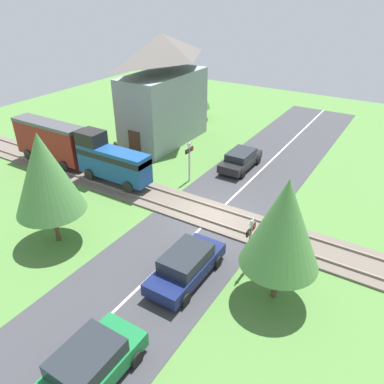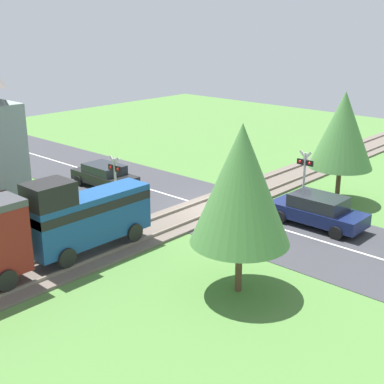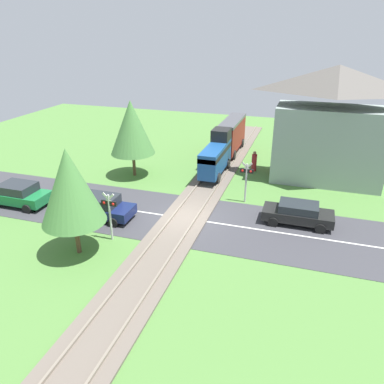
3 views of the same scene
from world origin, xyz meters
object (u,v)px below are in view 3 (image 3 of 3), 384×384
at_px(car_far_side, 298,213).
at_px(crossing_signal_east_approach, 246,177).
at_px(train, 225,143).
at_px(pedestrian_by_station, 254,162).
at_px(car_near_crossing, 99,206).
at_px(car_behind_queue, 18,194).
at_px(station_building, 331,128).
at_px(crossing_signal_west_approach, 110,210).

relative_size(car_far_side, crossing_signal_east_approach, 1.45).
relative_size(train, pedestrian_by_station, 7.00).
height_order(car_near_crossing, car_behind_queue, car_behind_queue).
bearing_deg(pedestrian_by_station, car_near_crossing, -125.05).
bearing_deg(station_building, car_near_crossing, -141.35).
distance_m(train, car_behind_queue, 16.53).
bearing_deg(crossing_signal_west_approach, train, 77.83).
height_order(crossing_signal_east_approach, pedestrian_by_station, crossing_signal_east_approach).
relative_size(car_near_crossing, station_building, 0.51).
xyz_separation_m(car_far_side, station_building, (1.50, 7.71, 3.44)).
xyz_separation_m(crossing_signal_east_approach, station_building, (5.04, 5.60, 2.33)).
relative_size(car_near_crossing, car_far_side, 1.06).
xyz_separation_m(car_far_side, crossing_signal_east_approach, (-3.54, 2.11, 1.11)).
xyz_separation_m(car_far_side, pedestrian_by_station, (-3.93, 8.26, 0.04)).
bearing_deg(crossing_signal_west_approach, car_near_crossing, 134.00).
bearing_deg(pedestrian_by_station, train, 158.72).
height_order(train, car_far_side, train).
xyz_separation_m(car_behind_queue, crossing_signal_east_approach, (14.19, 4.99, 1.04)).
relative_size(car_far_side, crossing_signal_west_approach, 1.45).
height_order(crossing_signal_east_approach, station_building, station_building).
bearing_deg(station_building, crossing_signal_east_approach, -131.98).
bearing_deg(car_near_crossing, car_behind_queue, 180.00).
distance_m(car_near_crossing, car_behind_queue, 5.99).
xyz_separation_m(car_behind_queue, pedestrian_by_station, (13.80, 11.14, -0.03)).
bearing_deg(crossing_signal_east_approach, pedestrian_by_station, 93.61).
relative_size(crossing_signal_west_approach, station_building, 0.33).
relative_size(crossing_signal_east_approach, station_building, 0.33).
xyz_separation_m(train, crossing_signal_west_approach, (-3.08, -14.30, -0.03)).
bearing_deg(car_near_crossing, train, 67.22).
distance_m(train, crossing_signal_west_approach, 14.63).
height_order(train, pedestrian_by_station, train).
distance_m(train, pedestrian_by_station, 3.10).
bearing_deg(pedestrian_by_station, car_behind_queue, -141.08).
xyz_separation_m(train, car_near_crossing, (-5.12, -12.19, -1.09)).
distance_m(car_behind_queue, pedestrian_by_station, 17.74).
relative_size(crossing_signal_west_approach, crossing_signal_east_approach, 1.00).
distance_m(crossing_signal_west_approach, crossing_signal_east_approach, 9.40).
xyz_separation_m(train, car_behind_queue, (-11.11, -12.19, -1.07)).
bearing_deg(crossing_signal_east_approach, car_near_crossing, -148.69).
distance_m(car_far_side, crossing_signal_east_approach, 4.27).
distance_m(car_behind_queue, crossing_signal_east_approach, 15.08).
bearing_deg(car_far_side, station_building, 78.97).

